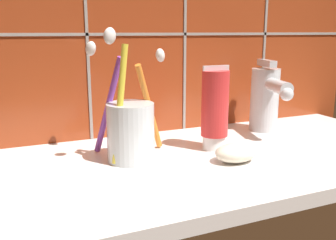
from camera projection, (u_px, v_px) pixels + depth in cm
name	position (u px, v px, depth cm)	size (l,w,h in cm)	color
sink_counter	(218.00, 160.00, 58.48)	(72.59, 33.65, 2.00)	white
toothbrush_cup	(130.00, 128.00, 54.58)	(13.11, 10.56, 19.29)	silver
toothpaste_tube	(215.00, 109.00, 59.43)	(4.52, 4.31, 13.53)	white
sink_faucet	(266.00, 97.00, 70.35)	(6.08, 12.86, 13.49)	silver
soap_bar	(236.00, 153.00, 54.73)	(6.46, 4.76, 2.71)	silver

